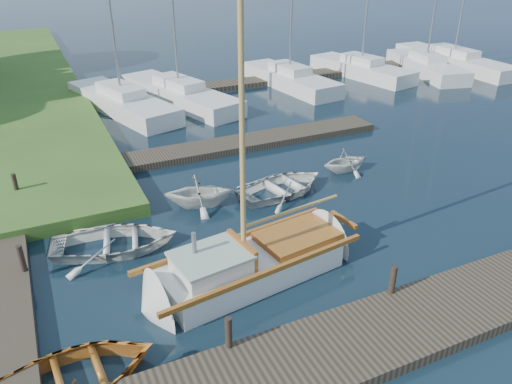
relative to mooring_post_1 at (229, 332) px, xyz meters
name	(u,v)px	position (x,y,z in m)	size (l,w,h in m)	color
ground	(256,224)	(3.00, 5.00, -0.70)	(160.00, 160.00, 0.00)	black
near_dock	(366,339)	(3.00, -1.00, -0.55)	(18.00, 2.20, 0.30)	black
far_dock	(235,144)	(5.00, 11.50, -0.55)	(14.00, 1.60, 0.30)	black
pontoon	(290,77)	(13.00, 21.00, -0.55)	(30.00, 1.60, 0.30)	black
mooring_post_1	(229,332)	(0.00, 0.00, 0.00)	(0.16, 0.16, 0.80)	black
mooring_post_2	(393,279)	(4.50, 0.00, 0.00)	(0.16, 0.16, 0.80)	black
mooring_post_4	(22,258)	(-4.00, 5.00, 0.00)	(0.16, 0.16, 0.80)	black
mooring_post_5	(15,184)	(-4.00, 10.00, 0.00)	(0.16, 0.16, 0.80)	black
sailboat	(255,264)	(1.82, 2.52, -0.36)	(7.35, 2.95, 9.83)	silver
dinghy	(70,374)	(-3.32, 0.59, -0.33)	(2.58, 3.61, 0.75)	maroon
tender_a	(114,239)	(-1.49, 5.45, -0.31)	(2.66, 3.72, 0.77)	silver
tender_b	(199,189)	(1.76, 7.01, -0.07)	(2.07, 2.40, 1.26)	silver
tender_c	(282,184)	(4.84, 6.65, -0.33)	(2.53, 3.55, 0.73)	silver
tender_d	(346,159)	(8.06, 7.31, -0.18)	(1.72, 1.99, 1.05)	silver
marina_boat_0	(122,101)	(1.54, 19.03, -0.14)	(4.63, 9.11, 9.75)	silver
marina_boat_1	(179,93)	(4.80, 19.21, -0.15)	(4.79, 9.57, 9.43)	silver
marina_boat_3	(289,77)	(12.11, 19.53, -0.11)	(3.12, 8.32, 12.94)	silver
marina_boat_5	(361,68)	(17.75, 19.78, -0.13)	(3.69, 8.09, 10.60)	silver
marina_boat_6	(426,65)	(22.33, 18.61, -0.13)	(4.07, 8.35, 10.61)	silver
marina_boat_7	(453,59)	(25.38, 19.17, -0.14)	(2.28, 10.28, 10.87)	silver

